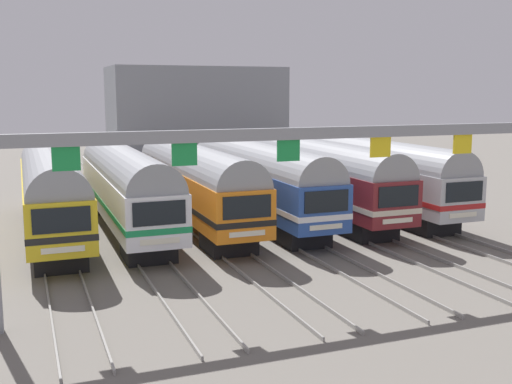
# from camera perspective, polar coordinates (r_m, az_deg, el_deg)

# --- Properties ---
(ground_plane) EXTENTS (160.00, 160.00, 0.00)m
(ground_plane) POSITION_cam_1_polar(r_m,az_deg,el_deg) (37.09, -2.72, -2.86)
(ground_plane) COLOR slate
(track_bed) EXTENTS (21.33, 70.00, 0.15)m
(track_bed) POSITION_cam_1_polar(r_m,az_deg,el_deg) (53.25, -8.45, 0.85)
(track_bed) COLOR gray
(track_bed) RESTS_ON ground
(commuter_train_yellow) EXTENTS (2.88, 18.06, 5.05)m
(commuter_train_yellow) POSITION_cam_1_polar(r_m,az_deg,el_deg) (34.86, -18.43, 0.37)
(commuter_train_yellow) COLOR gold
(commuter_train_yellow) RESTS_ON ground
(commuter_train_white) EXTENTS (2.88, 18.06, 5.05)m
(commuter_train_white) POSITION_cam_1_polar(r_m,az_deg,el_deg) (35.24, -11.98, 0.74)
(commuter_train_white) COLOR white
(commuter_train_white) RESTS_ON ground
(commuter_train_orange) EXTENTS (2.88, 18.06, 5.05)m
(commuter_train_orange) POSITION_cam_1_polar(r_m,az_deg,el_deg) (36.06, -5.75, 1.09)
(commuter_train_orange) COLOR orange
(commuter_train_orange) RESTS_ON ground
(commuter_train_blue) EXTENTS (2.88, 18.06, 4.77)m
(commuter_train_blue) POSITION_cam_1_polar(r_m,az_deg,el_deg) (37.27, 0.15, 1.40)
(commuter_train_blue) COLOR #284C9E
(commuter_train_blue) RESTS_ON ground
(commuter_train_maroon) EXTENTS (2.88, 18.06, 5.05)m
(commuter_train_maroon) POSITION_cam_1_polar(r_m,az_deg,el_deg) (38.86, 5.61, 1.69)
(commuter_train_maroon) COLOR maroon
(commuter_train_maroon) RESTS_ON ground
(commuter_train_stainless) EXTENTS (2.88, 18.06, 5.05)m
(commuter_train_stainless) POSITION_cam_1_polar(r_m,az_deg,el_deg) (40.78, 10.61, 1.93)
(commuter_train_stainless) COLOR #B2B5BA
(commuter_train_stainless) RESTS_ON ground
(catenary_gantry) EXTENTS (25.07, 0.44, 6.97)m
(catenary_gantry) POSITION_cam_1_polar(r_m,az_deg,el_deg) (23.93, 7.35, 3.28)
(catenary_gantry) COLOR gray
(catenary_gantry) RESTS_ON ground
(maintenance_building) EXTENTS (21.09, 10.00, 10.69)m
(maintenance_building) POSITION_cam_1_polar(r_m,az_deg,el_deg) (78.36, -5.55, 7.47)
(maintenance_building) COLOR gray
(maintenance_building) RESTS_ON ground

